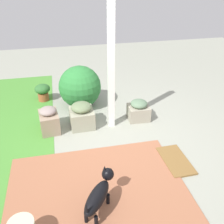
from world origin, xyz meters
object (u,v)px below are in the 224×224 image
object	(u,v)px
porch_pillar	(111,68)
dog	(99,194)
round_shrub	(80,87)
stone_planter_mid	(82,115)
stone_planter_nearest	(139,110)
terracotta_pot_broad	(43,91)
doormat	(175,160)
stone_planter_far	(49,120)

from	to	relation	value
porch_pillar	dog	xyz separation A→B (m)	(-1.87, 0.55, -0.87)
round_shrub	stone_planter_mid	bearing A→B (deg)	175.47
stone_planter_nearest	terracotta_pot_broad	xyz separation A→B (m)	(1.21, 1.84, 0.03)
doormat	terracotta_pot_broad	bearing A→B (deg)	38.57
doormat	dog	bearing A→B (deg)	116.19
dog	stone_planter_mid	bearing A→B (deg)	-0.40
stone_planter_mid	stone_planter_far	world-z (taller)	stone_planter_mid
terracotta_pot_broad	dog	bearing A→B (deg)	-167.36
stone_planter_mid	stone_planter_nearest	bearing A→B (deg)	-89.15
stone_planter_nearest	dog	size ratio (longest dim) A/B	0.66
stone_planter_nearest	stone_planter_far	world-z (taller)	stone_planter_far
stone_planter_mid	doormat	size ratio (longest dim) A/B	0.69
round_shrub	terracotta_pot_broad	xyz separation A→B (m)	(0.42, 0.79, -0.22)
stone_planter_mid	stone_planter_far	size ratio (longest dim) A/B	0.97
stone_planter_far	terracotta_pot_broad	bearing A→B (deg)	6.08
stone_planter_mid	terracotta_pot_broad	size ratio (longest dim) A/B	1.28
stone_planter_far	doormat	size ratio (longest dim) A/B	0.71
stone_planter_nearest	round_shrub	distance (m)	1.33
terracotta_pot_broad	stone_planter_far	bearing A→B (deg)	-173.92
stone_planter_mid	stone_planter_far	bearing A→B (deg)	92.46
stone_planter_nearest	dog	distance (m)	2.27
terracotta_pot_broad	stone_planter_nearest	bearing A→B (deg)	-123.45
porch_pillar	dog	distance (m)	2.13
porch_pillar	terracotta_pot_broad	size ratio (longest dim) A/B	6.01
porch_pillar	stone_planter_far	xyz separation A→B (m)	(0.07, 1.13, -0.92)
stone_planter_mid	doormat	distance (m)	1.86
stone_planter_far	doormat	distance (m)	2.30
dog	doormat	size ratio (longest dim) A/B	0.89
porch_pillar	stone_planter_mid	world-z (taller)	porch_pillar
stone_planter_far	round_shrub	distance (m)	1.09
terracotta_pot_broad	doormat	world-z (taller)	terracotta_pot_broad
porch_pillar	terracotta_pot_broad	bearing A→B (deg)	43.79
terracotta_pot_broad	dog	size ratio (longest dim) A/B	0.60
round_shrub	dog	distance (m)	2.78
porch_pillar	stone_planter_far	world-z (taller)	porch_pillar
round_shrub	stone_planter_far	bearing A→B (deg)	141.73
porch_pillar	stone_planter_mid	distance (m)	1.06
stone_planter_far	doormat	world-z (taller)	stone_planter_far
terracotta_pot_broad	doormat	bearing A→B (deg)	-141.43
stone_planter_mid	terracotta_pot_broad	distance (m)	1.43
porch_pillar	stone_planter_mid	xyz separation A→B (m)	(0.09, 0.54, -0.91)
round_shrub	terracotta_pot_broad	size ratio (longest dim) A/B	2.31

